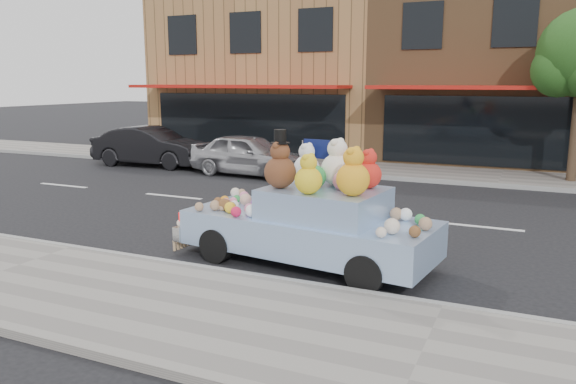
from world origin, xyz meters
The scene contains 10 objects.
ground centered at (0.00, 0.00, 0.00)m, with size 120.00×120.00×0.00m, color black.
near_sidewalk centered at (0.00, -6.50, 0.06)m, with size 60.00×3.00×0.12m, color gray.
far_sidewalk centered at (0.00, 6.50, 0.06)m, with size 60.00×3.00×0.12m, color gray.
near_kerb centered at (0.00, -5.00, 0.07)m, with size 60.00×0.12×0.13m, color gray.
far_kerb centered at (0.00, 5.00, 0.07)m, with size 60.00×0.12×0.13m, color gray.
storefront_left centered at (-10.00, 11.97, 3.64)m, with size 10.00×9.80×7.30m.
storefront_mid centered at (0.00, 11.97, 3.64)m, with size 10.00×9.80×7.30m.
car_silver centered at (-7.75, 3.96, 0.70)m, with size 1.65×4.10×1.40m, color #A7A7AC.
car_dark centered at (-12.09, 4.38, 0.73)m, with size 1.54×4.41×1.45m, color black.
art_car centered at (-2.42, -3.82, 0.81)m, with size 4.67×2.29×2.32m.
Camera 1 is at (1.01, -12.43, 3.09)m, focal length 35.00 mm.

